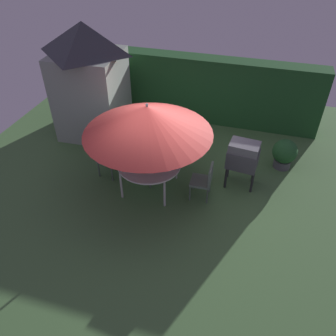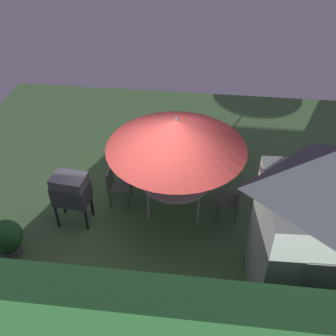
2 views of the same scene
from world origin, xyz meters
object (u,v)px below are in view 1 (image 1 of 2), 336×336
(garden_shed, at_px, (90,80))
(chair_near_shed, at_px, (205,179))
(patio_table, at_px, (149,165))
(patio_umbrella, at_px, (148,120))
(bbq_grill, at_px, (243,156))
(potted_plant_by_shed, at_px, (284,153))
(chair_far_side, at_px, (106,156))

(garden_shed, distance_m, chair_near_shed, 4.34)
(garden_shed, bearing_deg, patio_table, -40.34)
(patio_umbrella, xyz_separation_m, bbq_grill, (2.05, 0.73, -1.03))
(patio_umbrella, distance_m, bbq_grill, 2.41)
(patio_table, height_order, bbq_grill, bbq_grill)
(bbq_grill, height_order, potted_plant_by_shed, bbq_grill)
(patio_umbrella, xyz_separation_m, chair_far_side, (-1.23, 0.23, -1.36))
(patio_umbrella, bearing_deg, garden_shed, 139.66)
(patio_umbrella, distance_m, potted_plant_by_shed, 3.80)
(bbq_grill, xyz_separation_m, chair_near_shed, (-0.75, -0.69, -0.33))
(chair_far_side, bearing_deg, bbq_grill, 8.59)
(garden_shed, distance_m, patio_umbrella, 3.15)
(patio_table, height_order, chair_near_shed, chair_near_shed)
(garden_shed, bearing_deg, chair_far_side, -57.10)
(bbq_grill, bearing_deg, potted_plant_by_shed, 45.67)
(patio_umbrella, distance_m, chair_near_shed, 1.88)
(garden_shed, bearing_deg, bbq_grill, -16.37)
(patio_umbrella, bearing_deg, bbq_grill, 19.46)
(chair_far_side, xyz_separation_m, potted_plant_by_shed, (4.28, 1.52, -0.09))
(potted_plant_by_shed, bearing_deg, patio_table, -150.21)
(chair_near_shed, height_order, chair_far_side, same)
(chair_far_side, distance_m, potted_plant_by_shed, 4.54)
(potted_plant_by_shed, bearing_deg, garden_shed, 177.00)
(chair_near_shed, bearing_deg, patio_umbrella, -178.53)
(patio_umbrella, xyz_separation_m, chair_near_shed, (1.31, 0.03, -1.36))
(chair_near_shed, relative_size, potted_plant_by_shed, 1.12)
(patio_table, bearing_deg, chair_far_side, 169.39)
(garden_shed, xyz_separation_m, potted_plant_by_shed, (5.44, -0.28, -1.19))
(patio_umbrella, height_order, bbq_grill, patio_umbrella)
(patio_umbrella, bearing_deg, potted_plant_by_shed, 29.79)
(bbq_grill, distance_m, potted_plant_by_shed, 1.49)
(patio_table, xyz_separation_m, chair_far_side, (-1.23, 0.23, -0.17))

